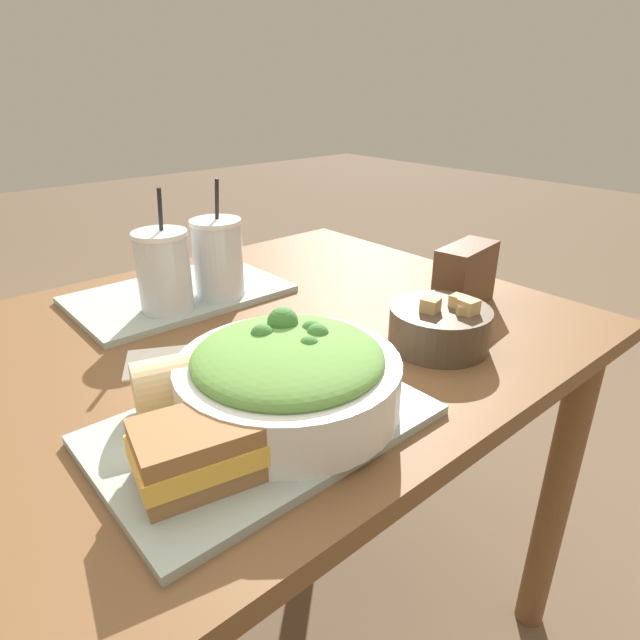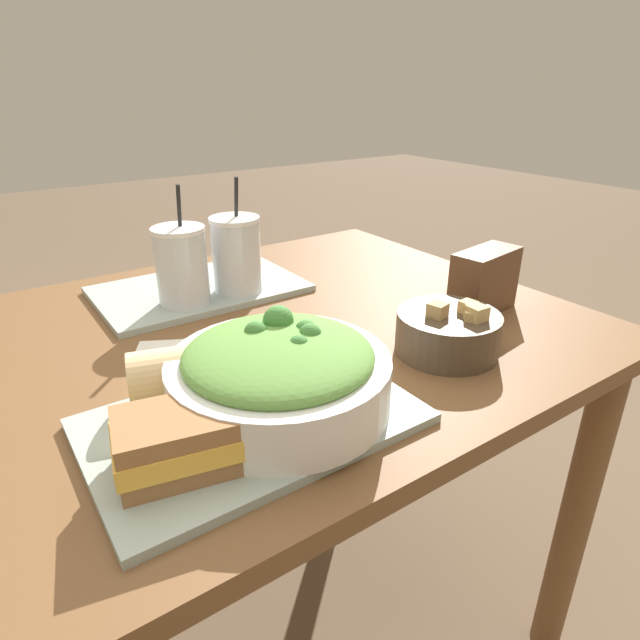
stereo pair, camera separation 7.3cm
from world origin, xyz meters
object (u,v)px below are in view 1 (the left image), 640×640
at_px(baguette_near, 186,382).
at_px(napkin_folded, 171,361).
at_px(salad_bowl, 289,374).
at_px(drink_cup_dark, 164,274).
at_px(soup_bowl, 440,325).
at_px(sandwich_near, 202,449).
at_px(drink_cup_red, 218,260).
at_px(chip_bag, 465,276).

height_order(baguette_near, napkin_folded, baguette_near).
height_order(salad_bowl, baguette_near, salad_bowl).
bearing_deg(salad_bowl, drink_cup_dark, 85.63).
distance_m(soup_bowl, sandwich_near, 0.44).
bearing_deg(drink_cup_dark, salad_bowl, -94.37).
height_order(baguette_near, drink_cup_red, drink_cup_red).
relative_size(salad_bowl, soup_bowl, 1.74).
bearing_deg(napkin_folded, soup_bowl, -33.68).
distance_m(salad_bowl, chip_bag, 0.47).
bearing_deg(baguette_near, chip_bag, -74.32).
bearing_deg(drink_cup_red, sandwich_near, -123.23).
bearing_deg(chip_bag, soup_bowl, -164.19).
bearing_deg(napkin_folded, drink_cup_dark, 64.29).
xyz_separation_m(soup_bowl, chip_bag, (0.17, 0.08, 0.02)).
bearing_deg(drink_cup_dark, sandwich_near, -111.96).
bearing_deg(drink_cup_red, napkin_folded, -138.94).
xyz_separation_m(drink_cup_red, napkin_folded, (-0.18, -0.16, -0.08)).
distance_m(drink_cup_dark, chip_bag, 0.53).
distance_m(soup_bowl, baguette_near, 0.40).
xyz_separation_m(sandwich_near, chip_bag, (0.60, 0.11, 0.01)).
height_order(baguette_near, drink_cup_dark, drink_cup_dark).
distance_m(drink_cup_red, napkin_folded, 0.26).
relative_size(baguette_near, drink_cup_red, 0.63).
distance_m(sandwich_near, baguette_near, 0.13).
height_order(soup_bowl, drink_cup_red, drink_cup_red).
bearing_deg(baguette_near, drink_cup_dark, -5.57).
relative_size(salad_bowl, baguette_near, 2.02).
xyz_separation_m(salad_bowl, soup_bowl, (0.29, -0.00, -0.02)).
height_order(sandwich_near, drink_cup_red, drink_cup_red).
bearing_deg(salad_bowl, soup_bowl, -0.57).
height_order(drink_cup_dark, chip_bag, drink_cup_dark).
bearing_deg(drink_cup_dark, drink_cup_red, 0.00).
bearing_deg(baguette_near, soup_bowl, -85.84).
relative_size(soup_bowl, drink_cup_red, 0.73).
distance_m(soup_bowl, drink_cup_dark, 0.47).
height_order(salad_bowl, drink_cup_dark, drink_cup_dark).
relative_size(sandwich_near, drink_cup_red, 0.69).
xyz_separation_m(salad_bowl, baguette_near, (-0.09, 0.08, -0.01)).
xyz_separation_m(salad_bowl, drink_cup_red, (0.14, 0.38, 0.02)).
relative_size(drink_cup_dark, napkin_folded, 1.34).
relative_size(salad_bowl, drink_cup_red, 1.26).
xyz_separation_m(sandwich_near, baguette_near, (0.05, 0.12, 0.00)).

